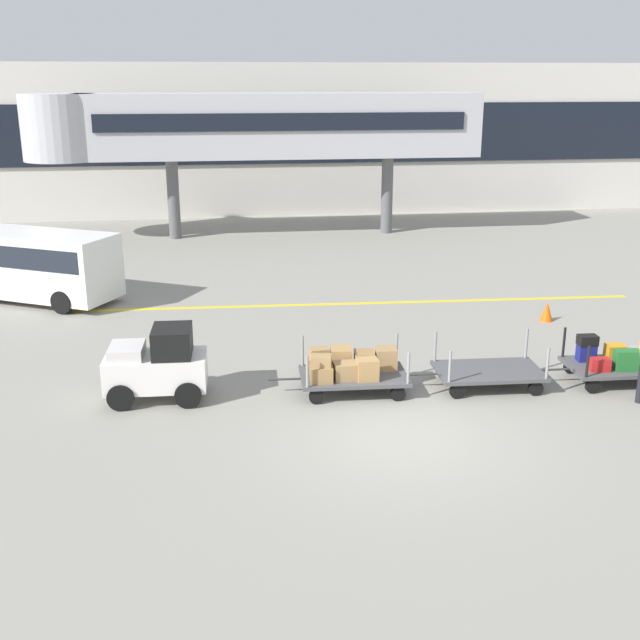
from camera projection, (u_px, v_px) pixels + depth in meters
ground_plane at (401, 435)px, 14.94m from camera, size 120.00×120.00×0.00m
apron_lead_line at (350, 304)px, 23.60m from camera, size 17.33×0.92×0.01m
terminal_building at (279, 139)px, 38.43m from camera, size 49.94×2.51×7.20m
jet_bridge at (239, 127)px, 32.20m from camera, size 18.70×3.00×5.92m
baggage_tug at (157, 365)px, 16.42m from camera, size 2.14×1.30×1.58m
baggage_cart_lead at (349, 368)px, 16.89m from camera, size 3.03×1.49×1.10m
baggage_cart_middle at (488, 372)px, 17.20m from camera, size 3.03×1.49×1.10m
baggage_cart_tail at (620, 361)px, 17.45m from camera, size 3.03×1.49×1.10m
shuttle_van at (38, 261)px, 23.55m from camera, size 5.12×3.97×2.10m
safety_cone_far at (547, 312)px, 21.86m from camera, size 0.36×0.36×0.55m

